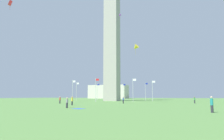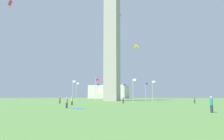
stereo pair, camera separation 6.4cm
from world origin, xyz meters
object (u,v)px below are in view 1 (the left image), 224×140
at_px(person_teal_shirt, 212,104).
at_px(person_gray_shirt, 67,103).
at_px(kite_purple_delta, 120,15).
at_px(flagpole_n, 153,90).
at_px(flagpole_e, 123,91).
at_px(obelisk_monument, 112,40).
at_px(flagpole_s, 77,91).
at_px(person_blue_shirt, 123,100).
at_px(flagpole_nw, 133,89).
at_px(flagpole_sw, 73,90).
at_px(kite_red_box, 10,3).
at_px(person_green_shirt, 195,100).
at_px(picnic_blanket_near_first_person, 78,109).
at_px(flagpole_w, 96,89).
at_px(person_yellow_shirt, 72,101).
at_px(distant_building, 109,92).
at_px(flagpole_se, 97,91).
at_px(kite_yellow_delta, 136,48).
at_px(flagpole_ne, 146,91).
at_px(person_red_shirt, 60,100).

bearing_deg(person_teal_shirt, person_gray_shirt, 77.67).
bearing_deg(kite_purple_delta, flagpole_n, 39.98).
distance_m(flagpole_e, kite_purple_delta, 35.38).
bearing_deg(obelisk_monument, flagpole_s, 180.00).
relative_size(obelisk_monument, flagpole_n, 6.41).
bearing_deg(person_blue_shirt, person_gray_shirt, 131.89).
distance_m(flagpole_nw, kite_purple_delta, 26.59).
xyz_separation_m(flagpole_sw, kite_red_box, (-3.26, -25.94, 20.83)).
height_order(person_green_shirt, kite_red_box, kite_red_box).
bearing_deg(person_gray_shirt, picnic_blanket_near_first_person, -102.82).
height_order(flagpole_e, flagpole_w, same).
bearing_deg(person_yellow_shirt, flagpole_sw, -5.55).
bearing_deg(distant_building, kite_purple_delta, -67.17).
height_order(flagpole_s, kite_purple_delta, kite_purple_delta).
xyz_separation_m(person_yellow_shirt, picnic_blanket_near_first_person, (6.78, -9.76, -0.86)).
distance_m(flagpole_n, flagpole_se, 28.26).
bearing_deg(flagpole_s, kite_purple_delta, -21.10).
bearing_deg(person_teal_shirt, picnic_blanket_near_first_person, 79.64).
bearing_deg(flagpole_se, flagpole_n, -22.50).
bearing_deg(flagpole_e, person_gray_shirt, -81.63).
relative_size(flagpole_se, flagpole_s, 1.00).
relative_size(flagpole_nw, person_yellow_shirt, 4.21).
distance_m(flagpole_n, picnic_blanket_near_first_person, 47.94).
height_order(obelisk_monument, person_green_shirt, obelisk_monument).
bearing_deg(flagpole_s, flagpole_e, 45.00).
height_order(person_green_shirt, distant_building, distant_building).
distance_m(flagpole_nw, person_yellow_shirt, 27.88).
relative_size(person_gray_shirt, person_teal_shirt, 0.91).
distance_m(flagpole_e, kite_red_box, 57.80).
bearing_deg(person_green_shirt, picnic_blanket_near_first_person, 90.23).
relative_size(person_green_shirt, kite_yellow_delta, 0.57).
bearing_deg(flagpole_se, flagpole_s, -112.50).
height_order(flagpole_ne, person_blue_shirt, flagpole_ne).
distance_m(flagpole_sw, distant_building, 88.60).
height_order(obelisk_monument, flagpole_n, obelisk_monument).
height_order(obelisk_monument, flagpole_sw, obelisk_monument).
height_order(flagpole_sw, distant_building, distant_building).
bearing_deg(distant_building, person_teal_shirt, -64.90).
height_order(flagpole_n, flagpole_e, same).
relative_size(person_gray_shirt, person_blue_shirt, 1.00).
height_order(kite_yellow_delta, distant_building, kite_yellow_delta).
bearing_deg(kite_purple_delta, distant_building, 112.83).
relative_size(obelisk_monument, flagpole_se, 6.41).
distance_m(person_yellow_shirt, picnic_blanket_near_first_person, 11.92).
xyz_separation_m(flagpole_n, person_gray_shirt, (-6.17, -46.71, -3.26)).
relative_size(flagpole_se, picnic_blanket_near_first_person, 4.09).
xyz_separation_m(flagpole_ne, person_red_shirt, (-13.66, -41.35, -3.21)).
distance_m(flagpole_sw, flagpole_nw, 21.63).
distance_m(flagpole_n, person_teal_shirt, 51.19).
height_order(person_red_shirt, person_yellow_shirt, person_yellow_shirt).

